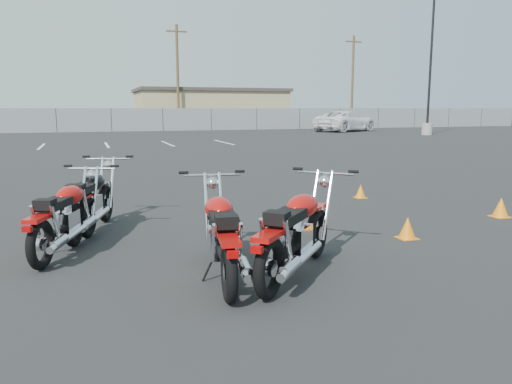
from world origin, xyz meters
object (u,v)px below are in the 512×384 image
object	(u,v)px
white_van	(346,115)
motorcycle_second_black	(91,201)
motorcycle_front_red	(66,217)
motorcycle_third_red	(222,235)
motorcycle_rear_red	(297,233)

from	to	relation	value
white_van	motorcycle_second_black	bearing A→B (deg)	117.92
motorcycle_front_red	white_van	distance (m)	34.95
motorcycle_front_red	motorcycle_third_red	bearing A→B (deg)	-44.42
motorcycle_third_red	motorcycle_rear_red	xyz separation A→B (m)	(0.77, -0.21, 0.01)
motorcycle_third_red	white_van	distance (m)	35.40
motorcycle_second_black	white_van	xyz separation A→B (m)	(19.50, 27.86, 0.78)
motorcycle_front_red	white_van	world-z (taller)	white_van
motorcycle_rear_red	motorcycle_second_black	bearing A→B (deg)	127.33
motorcycle_rear_red	white_van	distance (m)	35.19
motorcycle_rear_red	white_van	xyz separation A→B (m)	(17.44, 30.56, 0.77)
motorcycle_third_red	white_van	world-z (taller)	white_van
motorcycle_front_red	motorcycle_third_red	size ratio (longest dim) A/B	0.95
motorcycle_front_red	motorcycle_third_red	distance (m)	2.23
motorcycle_second_black	white_van	size ratio (longest dim) A/B	0.32
white_van	motorcycle_third_red	bearing A→B (deg)	121.94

